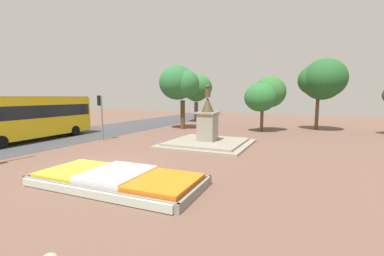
{
  "coord_description": "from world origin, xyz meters",
  "views": [
    {
      "loc": [
        9.14,
        -9.37,
        3.49
      ],
      "look_at": [
        2.84,
        4.45,
        1.63
      ],
      "focal_mm": 24.0,
      "sensor_mm": 36.0,
      "label": 1
    }
  ],
  "objects_px": {
    "flower_planter": "(118,179)",
    "city_bus": "(28,116)",
    "statue_monument": "(207,136)",
    "traffic_light_mid_block": "(101,109)"
  },
  "relations": [
    {
      "from": "flower_planter",
      "to": "city_bus",
      "type": "height_order",
      "value": "city_bus"
    },
    {
      "from": "flower_planter",
      "to": "city_bus",
      "type": "relative_size",
      "value": 0.66
    },
    {
      "from": "statue_monument",
      "to": "city_bus",
      "type": "distance_m",
      "value": 14.16
    },
    {
      "from": "statue_monument",
      "to": "city_bus",
      "type": "bearing_deg",
      "value": -161.96
    },
    {
      "from": "flower_planter",
      "to": "traffic_light_mid_block",
      "type": "relative_size",
      "value": 1.96
    },
    {
      "from": "flower_planter",
      "to": "statue_monument",
      "type": "relative_size",
      "value": 1.17
    },
    {
      "from": "city_bus",
      "to": "statue_monument",
      "type": "bearing_deg",
      "value": 18.04
    },
    {
      "from": "flower_planter",
      "to": "statue_monument",
      "type": "height_order",
      "value": "statue_monument"
    },
    {
      "from": "flower_planter",
      "to": "city_bus",
      "type": "bearing_deg",
      "value": 158.65
    },
    {
      "from": "traffic_light_mid_block",
      "to": "flower_planter",
      "type": "bearing_deg",
      "value": -43.33
    }
  ]
}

